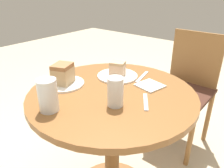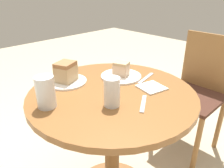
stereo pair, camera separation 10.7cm
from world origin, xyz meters
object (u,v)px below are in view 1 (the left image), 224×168
plate_near (117,76)px  glass_water (48,97)px  plate_far (64,84)px  cake_slice_far (63,74)px  cake_slice_near (117,69)px  glass_lemonade (115,94)px  chair (185,88)px

plate_near → glass_water: size_ratio=1.64×
plate_far → glass_water: size_ratio=1.52×
cake_slice_far → cake_slice_near: bearing=59.7°
glass_lemonade → glass_water: 0.28m
chair → plate_far: (-0.34, -0.89, 0.26)m
chair → glass_water: chair is taller
glass_lemonade → plate_far: bearing=-179.1°
cake_slice_near → glass_lemonade: glass_lemonade is taller
cake_slice_near → glass_water: (0.00, -0.47, 0.01)m
cake_slice_far → glass_lemonade: bearing=0.9°
cake_slice_near → plate_near: bearing=90.0°
cake_slice_near → glass_water: bearing=-89.9°
chair → glass_lemonade: bearing=-88.8°
plate_near → cake_slice_near: (0.00, -0.00, 0.04)m
chair → cake_slice_near: chair is taller
cake_slice_far → plate_near: bearing=59.7°
cake_slice_near → glass_water: glass_water is taller
glass_lemonade → glass_water: bearing=-132.3°
glass_water → cake_slice_near: bearing=90.1°
chair → plate_far: size_ratio=4.17×
chair → plate_near: bearing=-105.6°
cake_slice_near → cake_slice_far: cake_slice_far is taller
plate_far → glass_water: (0.16, -0.20, 0.06)m
plate_near → glass_lemonade: bearing=-53.7°
chair → glass_lemonade: chair is taller
plate_far → glass_lemonade: glass_lemonade is taller
chair → cake_slice_near: size_ratio=9.09×
chair → plate_far: bearing=-110.0°
plate_near → glass_water: (0.00, -0.47, 0.06)m
cake_slice_near → cake_slice_far: size_ratio=0.77×
plate_near → plate_far: same height
chair → plate_near: (-0.18, -0.63, 0.26)m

